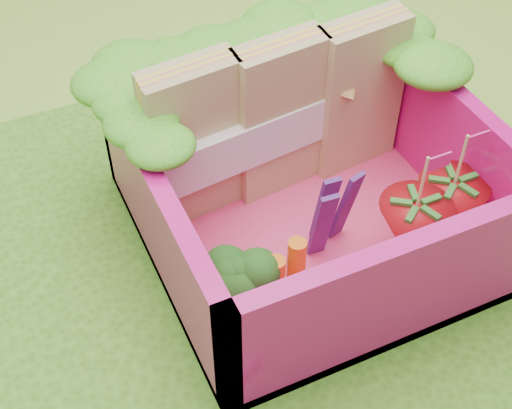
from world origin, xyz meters
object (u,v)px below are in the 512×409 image
at_px(strawberry_left, 411,231).
at_px(broccoli, 239,281).
at_px(sandwich_stack, 280,117).
at_px(bento_box, 310,182).
at_px(strawberry_right, 448,208).

bearing_deg(strawberry_left, broccoli, 177.61).
distance_m(sandwich_stack, strawberry_left, 0.70).
distance_m(bento_box, strawberry_right, 0.55).
bearing_deg(strawberry_right, strawberry_left, -167.52).
bearing_deg(bento_box, strawberry_left, -51.16).
bearing_deg(strawberry_left, sandwich_stack, 112.88).
relative_size(bento_box, strawberry_right, 2.52).
height_order(bento_box, strawberry_right, strawberry_right).
bearing_deg(strawberry_right, broccoli, -179.06).
relative_size(sandwich_stack, broccoli, 3.98).
height_order(sandwich_stack, strawberry_right, sandwich_stack).
xyz_separation_m(sandwich_stack, strawberry_left, (0.26, -0.62, -0.19)).
xyz_separation_m(bento_box, strawberry_left, (0.27, -0.33, -0.08)).
xyz_separation_m(broccoli, strawberry_left, (0.71, -0.03, -0.04)).
distance_m(sandwich_stack, broccoli, 0.76).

